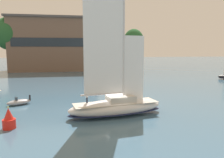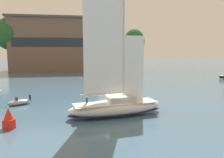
{
  "view_description": "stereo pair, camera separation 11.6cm",
  "coord_description": "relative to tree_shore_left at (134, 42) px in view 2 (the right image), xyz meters",
  "views": [
    {
      "loc": [
        -4.98,
        -25.84,
        8.16
      ],
      "look_at": [
        0.0,
        3.0,
        4.17
      ],
      "focal_mm": 35.0,
      "sensor_mm": 36.0,
      "label": 1
    },
    {
      "loc": [
        -4.86,
        -25.85,
        8.16
      ],
      "look_at": [
        0.0,
        3.0,
        4.17
      ],
      "focal_mm": 35.0,
      "sensor_mm": 36.0,
      "label": 2
    }
  ],
  "objects": [
    {
      "name": "ground_plane",
      "position": [
        -16.71,
        -52.96,
        -10.92
      ],
      "size": [
        400.0,
        400.0,
        0.0
      ],
      "primitive_type": "plane",
      "color": "#42667F"
    },
    {
      "name": "waterfront_building",
      "position": [
        -29.04,
        11.58,
        -0.79
      ],
      "size": [
        33.15,
        18.78,
        20.18
      ],
      "color": "brown",
      "rests_on": "ground"
    },
    {
      "name": "tree_shore_left",
      "position": [
        0.0,
        0.0,
        0.0
      ],
      "size": [
        7.58,
        7.58,
        15.6
      ],
      "color": "brown",
      "rests_on": "ground"
    },
    {
      "name": "tree_shore_center",
      "position": [
        -45.15,
        6.69,
        2.8
      ],
      "size": [
        9.52,
        9.52,
        19.6
      ],
      "color": "brown",
      "rests_on": "ground"
    },
    {
      "name": "sailboat_main",
      "position": [
        -16.69,
        -52.96,
        -9.65
      ],
      "size": [
        12.43,
        5.25,
        16.53
      ],
      "color": "silver",
      "rests_on": "ground"
    },
    {
      "name": "motor_tender",
      "position": [
        -29.91,
        -45.47,
        -10.5
      ],
      "size": [
        3.63,
        2.81,
        1.3
      ],
      "color": "#99999E",
      "rests_on": "ground"
    },
    {
      "name": "channel_buoy",
      "position": [
        -28.51,
        -55.52,
        -9.98
      ],
      "size": [
        1.32,
        1.32,
        2.35
      ],
      "color": "red",
      "rests_on": "ground"
    }
  ]
}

